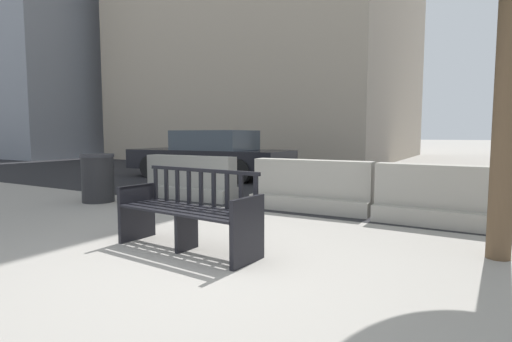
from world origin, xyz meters
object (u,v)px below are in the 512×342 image
Objects in this scene: jersey_barrier_right at (450,201)px; trash_bin at (98,178)px; street_bench at (188,214)px; jersey_barrier_left at (190,181)px; car_sedan_mid at (211,155)px; jersey_barrier_centre at (312,190)px.

jersey_barrier_right is 2.24× the size of trash_bin.
street_bench is 3.62m from jersey_barrier_left.
jersey_barrier_right is 7.29m from car_sedan_mid.
trash_bin is (-5.87, -1.15, 0.11)m from jersey_barrier_right.
trash_bin reaches higher than street_bench.
trash_bin is at bearing -81.61° from car_sedan_mid.
jersey_barrier_centre is at bearing 177.32° from jersey_barrier_right.
jersey_barrier_centre and jersey_barrier_right have the same top height.
car_sedan_mid reaches higher than jersey_barrier_right.
jersey_barrier_left is 0.42× the size of car_sedan_mid.
street_bench is at bearing -55.31° from car_sedan_mid.
street_bench is 3.84m from trash_bin.
jersey_barrier_right is (2.37, 2.74, -0.06)m from street_bench.
car_sedan_mid is at bearing 144.51° from jersey_barrier_centre.
jersey_barrier_left is at bearing -59.77° from car_sedan_mid.
car_sedan_mid is 4.45m from trash_bin.
jersey_barrier_left and jersey_barrier_right have the same top height.
jersey_barrier_left is at bearing 45.30° from trash_bin.
jersey_barrier_centre is 2.57m from jersey_barrier_left.
street_bench is 0.86× the size of jersey_barrier_left.
jersey_barrier_centre is 5.44m from car_sedan_mid.
trash_bin reaches higher than jersey_barrier_left.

